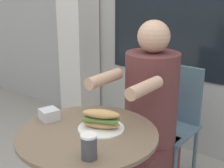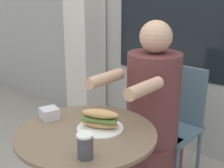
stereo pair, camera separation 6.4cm
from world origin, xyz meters
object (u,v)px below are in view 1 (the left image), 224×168
at_px(sandwich_on_plate, 101,121).
at_px(drink_cup, 89,146).
at_px(cafe_table, 88,166).
at_px(diner_chair, 172,114).
at_px(seated_diner, 147,129).

bearing_deg(sandwich_on_plate, drink_cup, -60.27).
distance_m(cafe_table, sandwich_on_plate, 0.25).
bearing_deg(cafe_table, drink_cup, -45.57).
height_order(diner_chair, drink_cup, diner_chair).
bearing_deg(diner_chair, seated_diner, 89.85).
relative_size(diner_chair, seated_diner, 0.71).
relative_size(seated_diner, sandwich_on_plate, 5.17).
distance_m(cafe_table, diner_chair, 0.88).
height_order(seated_diner, drink_cup, seated_diner).
xyz_separation_m(cafe_table, seated_diner, (0.02, 0.54, 0.01)).
distance_m(diner_chair, sandwich_on_plate, 0.85).
relative_size(sandwich_on_plate, drink_cup, 2.14).
height_order(cafe_table, diner_chair, diner_chair).
relative_size(diner_chair, drink_cup, 7.86).
bearing_deg(sandwich_on_plate, seated_diner, 91.18).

